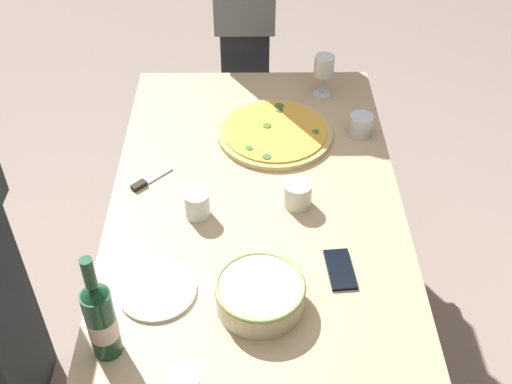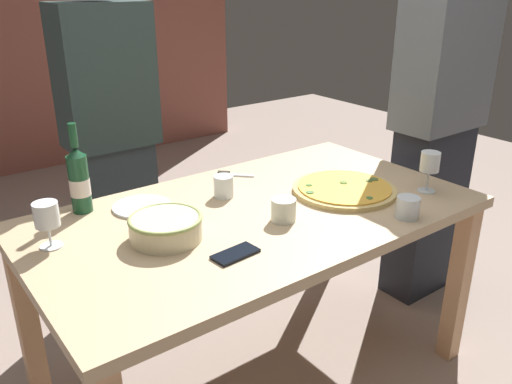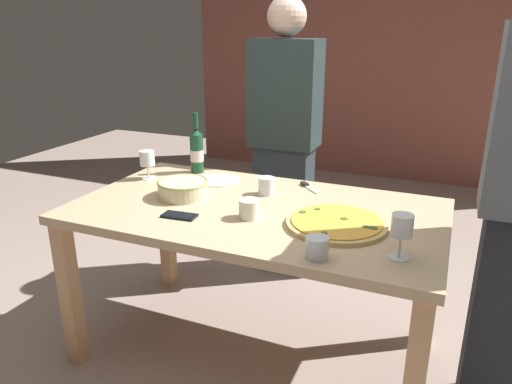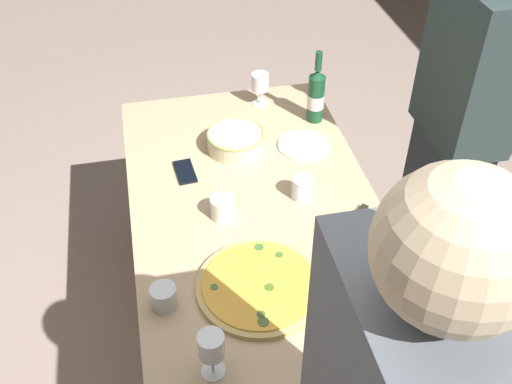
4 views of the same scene
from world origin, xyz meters
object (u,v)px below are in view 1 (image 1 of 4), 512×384
(serving_bowl, at_px, (260,293))
(cup_spare, at_px, (297,194))
(dining_table, at_px, (256,231))
(wine_bottle, at_px, (101,319))
(cell_phone, at_px, (340,269))
(pizza, at_px, (275,133))
(person_host, at_px, (245,5))
(cup_ceramic, at_px, (361,125))
(wine_glass_by_bottle, at_px, (324,67))
(side_plate, at_px, (157,291))
(cup_amber, at_px, (197,204))
(pizza_knife, at_px, (147,181))

(serving_bowl, xyz_separation_m, cup_spare, (0.39, -0.12, -0.00))
(dining_table, bearing_deg, wine_bottle, 143.79)
(dining_table, distance_m, cell_phone, 0.35)
(pizza, distance_m, person_host, 0.74)
(cup_ceramic, bearing_deg, wine_glass_by_bottle, 22.84)
(wine_bottle, distance_m, cup_ceramic, 1.15)
(side_plate, bearing_deg, person_host, -9.24)
(cup_amber, height_order, side_plate, cup_amber)
(cup_ceramic, relative_size, cup_spare, 0.94)
(wine_glass_by_bottle, height_order, pizza_knife, wine_glass_by_bottle)
(wine_bottle, xyz_separation_m, pizza_knife, (0.63, -0.02, -0.12))
(pizza_knife, bearing_deg, dining_table, -110.27)
(wine_glass_by_bottle, relative_size, person_host, 0.09)
(cell_phone, bearing_deg, person_host, 96.31)
(wine_bottle, height_order, cup_amber, wine_bottle)
(dining_table, height_order, cup_amber, cup_amber)
(serving_bowl, bearing_deg, wine_bottle, 110.10)
(dining_table, xyz_separation_m, cup_ceramic, (0.38, -0.37, 0.13))
(serving_bowl, height_order, cup_ceramic, serving_bowl)
(wine_bottle, relative_size, cup_spare, 3.76)
(pizza, bearing_deg, cup_amber, 148.40)
(dining_table, distance_m, serving_bowl, 0.39)
(cup_amber, relative_size, cell_phone, 0.58)
(dining_table, xyz_separation_m, wine_bottle, (-0.50, 0.37, 0.21))
(pizza, height_order, cell_phone, pizza)
(cup_spare, distance_m, pizza_knife, 0.48)
(cup_spare, height_order, person_host, person_host)
(serving_bowl, height_order, cell_phone, serving_bowl)
(cup_amber, bearing_deg, dining_table, -82.96)
(pizza, height_order, cup_amber, cup_amber)
(cup_spare, bearing_deg, dining_table, 100.33)
(wine_bottle, relative_size, cup_amber, 3.89)
(cell_phone, relative_size, pizza_knife, 1.14)
(serving_bowl, distance_m, wine_bottle, 0.40)
(cup_ceramic, height_order, side_plate, cup_ceramic)
(wine_glass_by_bottle, bearing_deg, side_plate, 151.39)
(wine_glass_by_bottle, bearing_deg, pizza_knife, 130.31)
(serving_bowl, height_order, side_plate, serving_bowl)
(pizza, bearing_deg, pizza_knife, 120.89)
(pizza_knife, bearing_deg, cup_amber, -131.18)
(wine_bottle, xyz_separation_m, side_plate, (0.18, -0.10, -0.12))
(wine_bottle, height_order, side_plate, wine_bottle)
(pizza, relative_size, serving_bowl, 1.70)
(pizza, xyz_separation_m, cup_amber, (-0.40, 0.25, 0.03))
(pizza, relative_size, wine_bottle, 1.24)
(wine_bottle, height_order, cell_phone, wine_bottle)
(wine_bottle, height_order, cup_ceramic, wine_bottle)
(serving_bowl, relative_size, cup_ceramic, 2.92)
(pizza, bearing_deg, wine_glass_by_bottle, -35.49)
(cup_ceramic, bearing_deg, dining_table, 136.13)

